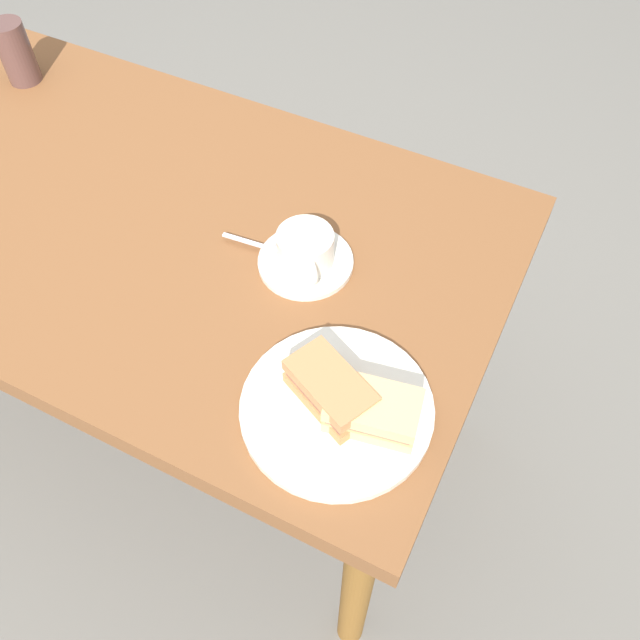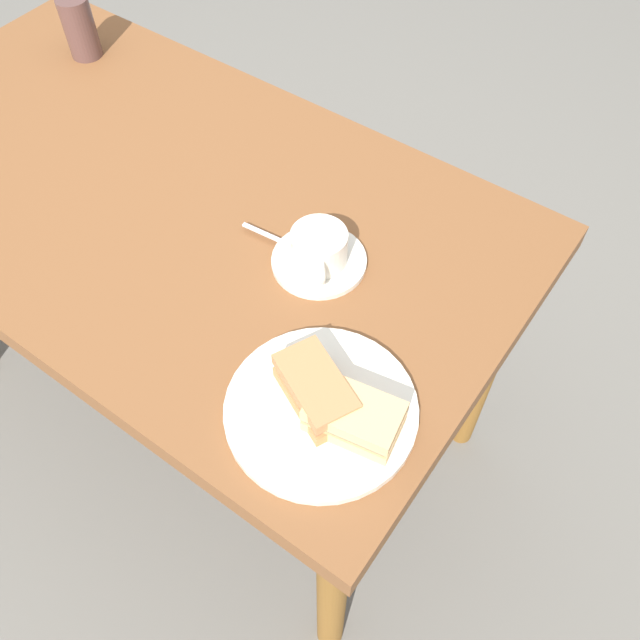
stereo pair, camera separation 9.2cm
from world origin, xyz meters
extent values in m
plane|color=slate|center=(0.00, 0.00, 0.00)|extent=(6.00, 6.00, 0.00)
cube|color=brown|center=(0.00, 0.00, 0.71)|extent=(1.28, 0.71, 0.05)
cylinder|color=brown|center=(-0.57, -0.29, 0.35)|extent=(0.05, 0.05, 0.69)
cylinder|color=brown|center=(0.57, -0.29, 0.35)|extent=(0.05, 0.05, 0.69)
cylinder|color=brown|center=(-0.57, 0.29, 0.35)|extent=(0.05, 0.05, 0.69)
cylinder|color=silver|center=(-0.48, 0.19, 0.75)|extent=(0.27, 0.27, 0.01)
cube|color=#B07D48|center=(-0.47, 0.18, 0.76)|extent=(0.14, 0.12, 0.02)
cube|color=brown|center=(-0.47, 0.18, 0.78)|extent=(0.13, 0.11, 0.01)
cube|color=#B07749|center=(-0.47, 0.18, 0.80)|extent=(0.14, 0.12, 0.02)
cube|color=#DEB071|center=(-0.53, 0.19, 0.76)|extent=(0.13, 0.09, 0.02)
cube|color=brown|center=(-0.53, 0.19, 0.78)|extent=(0.12, 0.09, 0.01)
cube|color=tan|center=(-0.53, 0.19, 0.79)|extent=(0.13, 0.09, 0.02)
cylinder|color=silver|center=(-0.32, -0.03, 0.74)|extent=(0.15, 0.15, 0.01)
cylinder|color=silver|center=(-0.32, -0.03, 0.78)|extent=(0.09, 0.09, 0.06)
cylinder|color=#AD7559|center=(-0.32, -0.03, 0.80)|extent=(0.08, 0.08, 0.01)
torus|color=silver|center=(-0.35, 0.01, 0.78)|extent=(0.03, 0.04, 0.04)
cube|color=silver|center=(-0.21, -0.02, 0.75)|extent=(0.08, 0.01, 0.00)
ellipsoid|color=silver|center=(-0.26, -0.02, 0.75)|extent=(0.03, 0.02, 0.01)
cylinder|color=brown|center=(0.41, -0.21, 0.80)|extent=(0.06, 0.06, 0.12)
camera|label=1|loc=(-0.66, 0.60, 1.57)|focal=38.06mm
camera|label=2|loc=(-0.73, 0.55, 1.57)|focal=38.06mm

